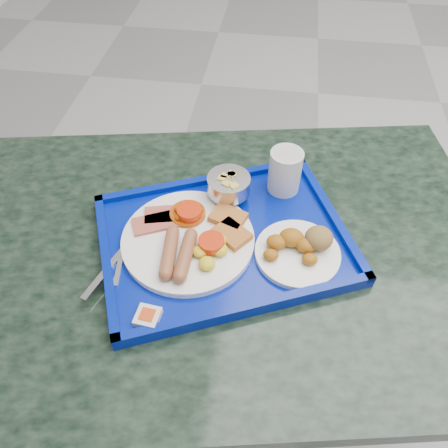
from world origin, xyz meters
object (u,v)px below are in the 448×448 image
(table, at_px, (222,293))
(main_plate, at_px, (191,238))
(bread_plate, at_px, (300,248))
(juice_cup, at_px, (285,170))
(tray, at_px, (224,240))
(fruit_bowl, at_px, (229,185))

(table, distance_m, main_plate, 0.21)
(bread_plate, relative_size, juice_cup, 1.68)
(main_plate, xyz_separation_m, juice_cup, (0.17, 0.18, 0.04))
(tray, height_order, juice_cup, juice_cup)
(bread_plate, relative_size, fruit_bowl, 1.81)
(table, height_order, bread_plate, bread_plate)
(fruit_bowl, bearing_deg, juice_cup, 24.04)
(fruit_bowl, bearing_deg, main_plate, -113.41)
(table, distance_m, fruit_bowl, 0.26)
(fruit_bowl, height_order, juice_cup, juice_cup)
(tray, bearing_deg, table, -136.92)
(main_plate, height_order, fruit_bowl, fruit_bowl)
(table, bearing_deg, fruit_bowl, 90.61)
(main_plate, bearing_deg, juice_cup, 46.77)
(tray, xyz_separation_m, juice_cup, (0.11, 0.16, 0.06))
(bread_plate, distance_m, fruit_bowl, 0.20)
(table, relative_size, main_plate, 4.79)
(fruit_bowl, bearing_deg, tray, -86.99)
(table, relative_size, tray, 2.15)
(fruit_bowl, xyz_separation_m, juice_cup, (0.11, 0.05, 0.01))
(bread_plate, bearing_deg, juice_cup, 102.92)
(bread_plate, bearing_deg, main_plate, -179.09)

